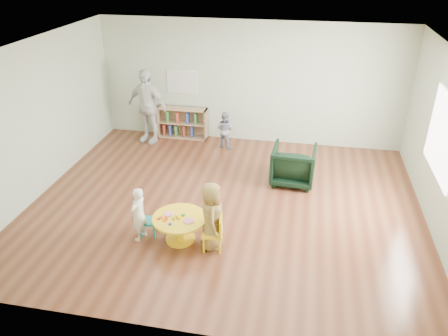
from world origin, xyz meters
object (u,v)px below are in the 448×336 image
(activity_table, at_px, (180,224))
(child_left, at_px, (139,214))
(kid_chair_right, at_px, (215,232))
(child_right, at_px, (212,216))
(armchair, at_px, (293,165))
(kid_chair_left, at_px, (146,220))
(toddler, at_px, (225,130))
(bookshelf, at_px, (182,123))
(adult_caretaker, at_px, (147,106))

(activity_table, bearing_deg, child_left, -172.88)
(kid_chair_right, relative_size, child_right, 0.51)
(activity_table, bearing_deg, armchair, 53.81)
(activity_table, bearing_deg, kid_chair_left, 174.29)
(armchair, xyz_separation_m, child_left, (-2.30, -2.35, 0.08))
(kid_chair_right, relative_size, child_left, 0.62)
(toddler, bearing_deg, armchair, 160.03)
(bookshelf, relative_size, child_right, 1.07)
(armchair, xyz_separation_m, toddler, (-1.64, 1.39, 0.05))
(activity_table, height_order, kid_chair_left, kid_chair_left)
(activity_table, distance_m, toddler, 3.66)
(armchair, bearing_deg, child_right, 67.43)
(child_right, xyz_separation_m, adult_caretaker, (-2.36, 3.72, 0.31))
(activity_table, relative_size, kid_chair_right, 1.50)
(activity_table, height_order, child_right, child_right)
(kid_chair_right, bearing_deg, activity_table, 72.29)
(toddler, bearing_deg, bookshelf, 0.63)
(activity_table, height_order, armchair, armchair)
(activity_table, bearing_deg, adult_caretaker, 116.51)
(activity_table, height_order, toddler, toddler)
(kid_chair_right, xyz_separation_m, bookshelf, (-1.71, 4.17, 0.06))
(armchair, height_order, child_left, child_left)
(toddler, bearing_deg, kid_chair_left, 100.87)
(kid_chair_right, bearing_deg, armchair, -31.53)
(bookshelf, bearing_deg, child_right, -68.23)
(kid_chair_right, distance_m, toddler, 3.81)
(bookshelf, xyz_separation_m, armchair, (2.77, -1.79, 0.02))
(adult_caretaker, bearing_deg, activity_table, -48.49)
(kid_chair_left, height_order, kid_chair_right, kid_chair_right)
(armchair, xyz_separation_m, adult_caretaker, (-3.49, 1.40, 0.49))
(toddler, xyz_separation_m, adult_caretaker, (-1.85, 0.01, 0.44))
(activity_table, relative_size, armchair, 1.02)
(adult_caretaker, bearing_deg, bookshelf, 43.91)
(armchair, relative_size, child_left, 0.91)
(kid_chair_left, bearing_deg, adult_caretaker, -168.82)
(kid_chair_left, distance_m, toddler, 3.65)
(child_left, relative_size, child_right, 0.82)
(child_left, relative_size, adult_caretaker, 0.53)
(kid_chair_left, relative_size, bookshelf, 0.42)
(activity_table, relative_size, child_left, 0.93)
(child_left, height_order, adult_caretaker, adult_caretaker)
(child_right, height_order, adult_caretaker, adult_caretaker)
(child_left, xyz_separation_m, toddler, (0.66, 3.74, -0.03))
(activity_table, xyz_separation_m, kid_chair_right, (0.60, -0.11, 0.01))
(child_right, bearing_deg, kid_chair_right, -142.23)
(kid_chair_right, height_order, armchair, armchair)
(child_left, bearing_deg, kid_chair_right, 105.44)
(kid_chair_left, bearing_deg, bookshelf, 179.67)
(activity_table, distance_m, armchair, 2.81)
(kid_chair_left, height_order, armchair, armchair)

